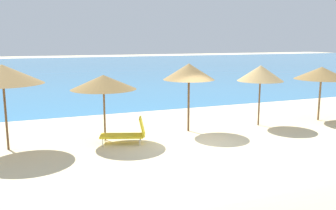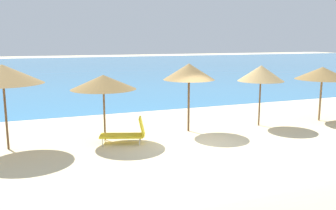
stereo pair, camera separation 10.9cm
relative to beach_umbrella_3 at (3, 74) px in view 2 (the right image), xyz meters
The scene contains 8 objects.
ground_plane 7.19m from the beach_umbrella_3, 17.03° to the right, with size 160.00×160.00×0.00m, color beige.
sea_water 36.92m from the beach_umbrella_3, 79.99° to the left, with size 160.00×63.17×0.01m, color teal.
beach_umbrella_3 is the anchor object (origin of this frame).
beach_umbrella_4 3.39m from the beach_umbrella_3, ahead, with size 2.43×2.43×2.48m.
beach_umbrella_5 6.88m from the beach_umbrella_3, ahead, with size 2.10×2.10×2.81m.
beach_umbrella_6 10.22m from the beach_umbrella_3, ahead, with size 2.00×2.00×2.66m.
beach_umbrella_7 13.47m from the beach_umbrella_3, ahead, with size 2.45×2.45×2.52m.
lounge_chair_0 4.68m from the beach_umbrella_3, 10.95° to the right, with size 1.75×1.15×0.97m.
Camera 2 is at (-5.62, -11.28, 3.74)m, focal length 38.54 mm.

